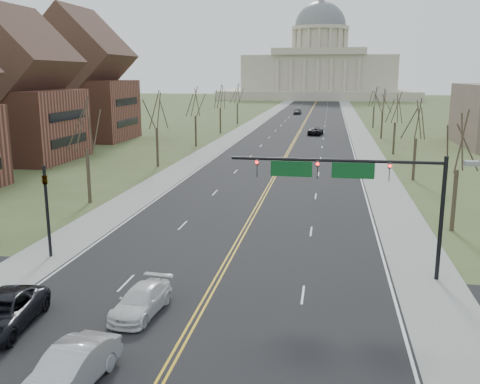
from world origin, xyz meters
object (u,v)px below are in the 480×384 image
(car_sb_outer_lead, at_px, (2,313))
(car_sb_inner_second, at_px, (141,301))
(car_far_sb, at_px, (297,111))
(signal_left, at_px, (46,201))
(signal_mast, at_px, (352,179))
(car_far_nb, at_px, (316,131))
(car_sb_inner_lead, at_px, (70,369))

(car_sb_outer_lead, height_order, car_sb_inner_second, car_sb_outer_lead)
(car_far_sb, bearing_deg, signal_left, -89.11)
(signal_mast, height_order, car_far_nb, signal_mast)
(car_sb_inner_lead, distance_m, car_far_nb, 88.55)
(signal_mast, bearing_deg, signal_left, 180.00)
(car_sb_inner_lead, distance_m, car_sb_outer_lead, 6.72)
(car_far_nb, height_order, car_far_sb, car_far_sb)
(car_sb_inner_second, xyz_separation_m, car_far_nb, (6.22, 81.66, 0.08))
(signal_mast, xyz_separation_m, signal_left, (-18.95, 0.00, -2.05))
(car_sb_outer_lead, bearing_deg, car_far_sb, 81.66)
(car_sb_inner_lead, bearing_deg, signal_mast, 59.33)
(signal_mast, distance_m, car_far_nb, 74.83)
(signal_mast, xyz_separation_m, car_far_sb, (-10.86, 128.24, -4.91))
(car_sb_outer_lead, distance_m, car_far_nb, 85.17)
(car_sb_outer_lead, bearing_deg, car_sb_inner_lead, -42.52)
(signal_left, height_order, car_sb_inner_lead, signal_left)
(car_far_nb, relative_size, car_far_sb, 1.09)
(signal_left, distance_m, car_far_nb, 76.10)
(signal_mast, distance_m, car_far_sb, 128.79)
(car_sb_outer_lead, relative_size, car_far_nb, 1.06)
(car_sb_inner_lead, bearing_deg, car_sb_outer_lead, 150.64)
(car_far_nb, bearing_deg, car_far_sb, -74.75)
(signal_mast, bearing_deg, car_sb_inner_second, -145.19)
(car_sb_inner_lead, height_order, car_far_nb, car_sb_inner_lead)
(signal_left, bearing_deg, car_sb_outer_lead, -73.30)
(signal_left, distance_m, car_far_sb, 128.52)
(signal_left, distance_m, car_sb_inner_lead, 16.34)
(car_sb_outer_lead, bearing_deg, car_sb_inner_second, 18.43)
(car_sb_outer_lead, relative_size, car_sb_inner_second, 1.25)
(signal_left, bearing_deg, car_sb_inner_second, -39.14)
(car_sb_inner_lead, bearing_deg, signal_left, 128.24)
(car_sb_outer_lead, relative_size, car_far_sb, 1.15)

